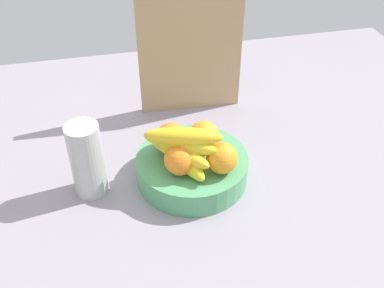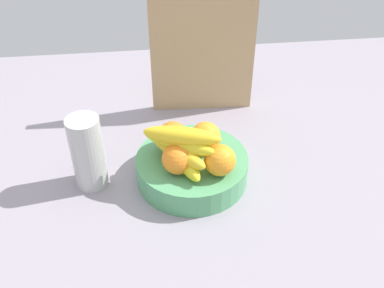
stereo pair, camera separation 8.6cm
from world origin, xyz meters
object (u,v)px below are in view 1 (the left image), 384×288
at_px(thermos_tumbler, 87,160).
at_px(orange_center, 180,160).
at_px(banana_bunch, 181,147).
at_px(fruit_bowl, 192,168).
at_px(orange_back_left, 222,158).
at_px(orange_front_left, 204,136).
at_px(orange_front_right, 171,137).
at_px(cutting_board, 190,50).

bearing_deg(thermos_tumbler, orange_center, -14.60).
xyz_separation_m(orange_center, banana_bunch, (0.01, 0.02, 0.02)).
height_order(fruit_bowl, orange_center, orange_center).
bearing_deg(orange_back_left, orange_front_left, 102.31).
bearing_deg(orange_center, orange_back_left, -9.73).
height_order(orange_center, thermos_tumbler, thermos_tumbler).
height_order(orange_back_left, thermos_tumbler, thermos_tumbler).
bearing_deg(orange_front_right, fruit_bowl, -45.10).
height_order(orange_front_right, orange_center, same).
bearing_deg(cutting_board, orange_back_left, -88.78).
relative_size(orange_front_left, orange_back_left, 1.00).
relative_size(banana_bunch, cutting_board, 0.50).
distance_m(fruit_bowl, banana_bunch, 0.09).
bearing_deg(fruit_bowl, orange_back_left, -46.57).
height_order(orange_front_left, cutting_board, cutting_board).
relative_size(orange_front_left, banana_bunch, 0.39).
relative_size(orange_center, cutting_board, 0.20).
relative_size(fruit_bowl, orange_front_left, 3.70).
height_order(orange_front_left, orange_front_right, same).
distance_m(fruit_bowl, orange_front_left, 0.08).
xyz_separation_m(orange_front_right, orange_center, (0.00, -0.08, 0.00)).
xyz_separation_m(orange_front_left, cutting_board, (0.03, 0.27, 0.08)).
distance_m(orange_front_right, banana_bunch, 0.07).
bearing_deg(orange_center, fruit_bowl, 48.94).
distance_m(orange_back_left, banana_bunch, 0.09).
xyz_separation_m(fruit_bowl, banana_bunch, (-0.03, -0.02, 0.08)).
bearing_deg(orange_center, cutting_board, 73.75).
bearing_deg(orange_back_left, thermos_tumbler, 166.90).
bearing_deg(orange_center, orange_front_left, 45.05).
relative_size(orange_center, orange_back_left, 1.00).
bearing_deg(orange_front_right, orange_back_left, -45.95).
relative_size(cutting_board, thermos_tumbler, 2.00).
bearing_deg(banana_bunch, orange_back_left, -22.59).
bearing_deg(fruit_bowl, orange_center, -131.06).
relative_size(fruit_bowl, thermos_tumbler, 1.44).
xyz_separation_m(orange_front_right, cutting_board, (0.10, 0.26, 0.08)).
height_order(orange_back_left, banana_bunch, banana_bunch).
distance_m(fruit_bowl, thermos_tumbler, 0.24).
distance_m(banana_bunch, thermos_tumbler, 0.21).
bearing_deg(banana_bunch, cutting_board, 73.89).
height_order(orange_center, cutting_board, cutting_board).
bearing_deg(orange_front_right, cutting_board, 68.21).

